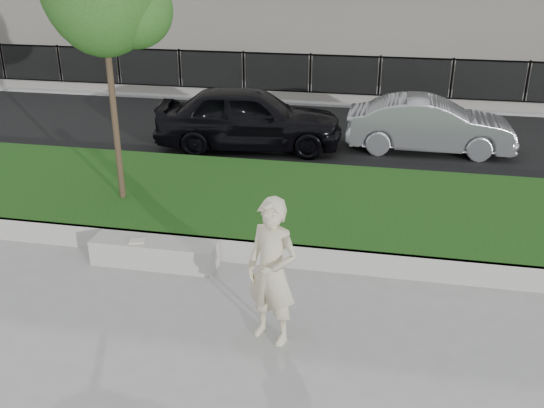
% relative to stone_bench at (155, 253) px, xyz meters
% --- Properties ---
extents(ground, '(90.00, 90.00, 0.00)m').
position_rel_stone_bench_xyz_m(ground, '(1.49, -0.71, -0.21)').
color(ground, gray).
rests_on(ground, ground).
extents(grass_bank, '(34.00, 4.00, 0.40)m').
position_rel_stone_bench_xyz_m(grass_bank, '(1.49, 2.29, -0.01)').
color(grass_bank, '#0F380E').
rests_on(grass_bank, ground).
extents(grass_kerb, '(34.00, 0.08, 0.40)m').
position_rel_stone_bench_xyz_m(grass_kerb, '(1.49, 0.33, -0.01)').
color(grass_kerb, '#ADAAA1').
rests_on(grass_kerb, ground).
extents(street, '(34.00, 7.00, 0.04)m').
position_rel_stone_bench_xyz_m(street, '(1.49, 7.79, -0.19)').
color(street, black).
rests_on(street, ground).
extents(far_pavement, '(34.00, 3.00, 0.12)m').
position_rel_stone_bench_xyz_m(far_pavement, '(1.49, 12.29, -0.15)').
color(far_pavement, gray).
rests_on(far_pavement, ground).
extents(iron_fence, '(32.00, 0.30, 1.50)m').
position_rel_stone_bench_xyz_m(iron_fence, '(1.49, 11.29, 0.33)').
color(iron_fence, slate).
rests_on(iron_fence, far_pavement).
extents(stone_bench, '(2.03, 0.51, 0.42)m').
position_rel_stone_bench_xyz_m(stone_bench, '(0.00, 0.00, 0.00)').
color(stone_bench, '#ADAAA1').
rests_on(stone_bench, ground).
extents(man, '(0.84, 0.71, 1.96)m').
position_rel_stone_bench_xyz_m(man, '(2.24, -1.58, 0.77)').
color(man, beige).
rests_on(man, ground).
extents(book, '(0.28, 0.23, 0.03)m').
position_rel_stone_bench_xyz_m(book, '(-0.25, -0.08, 0.22)').
color(book, beige).
rests_on(book, stone_bench).
extents(car_dark, '(4.81, 2.44, 1.57)m').
position_rel_stone_bench_xyz_m(car_dark, '(0.09, 6.17, 0.62)').
color(car_dark, black).
rests_on(car_dark, street).
extents(car_silver, '(4.03, 1.45, 1.32)m').
position_rel_stone_bench_xyz_m(car_silver, '(4.49, 6.82, 0.49)').
color(car_silver, gray).
rests_on(car_silver, street).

